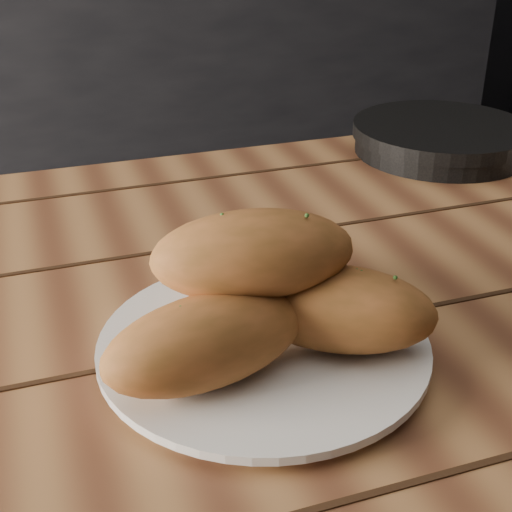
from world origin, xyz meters
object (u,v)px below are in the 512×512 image
at_px(bread_rolls, 258,293).
at_px(plate, 263,347).
at_px(table, 376,338).
at_px(skillet, 442,138).

bearing_deg(bread_rolls, plate, 30.96).
xyz_separation_m(table, plate, (-0.18, -0.12, 0.11)).
bearing_deg(plate, bread_rolls, -149.04).
xyz_separation_m(bread_rolls, skillet, (0.44, 0.42, -0.04)).
bearing_deg(bread_rolls, skillet, 43.49).
relative_size(table, skillet, 3.76).
height_order(table, bread_rolls, bread_rolls).
relative_size(bread_rolls, skillet, 0.74).
bearing_deg(plate, table, 34.04).
distance_m(bread_rolls, skillet, 0.61).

